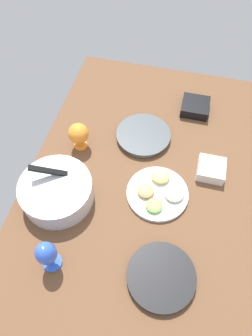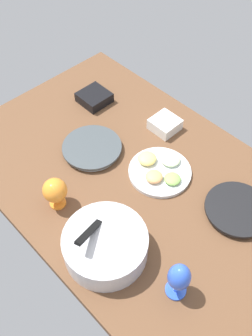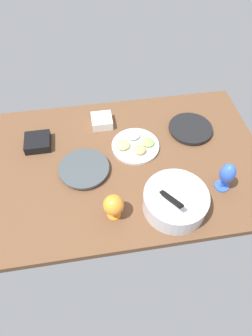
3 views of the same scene
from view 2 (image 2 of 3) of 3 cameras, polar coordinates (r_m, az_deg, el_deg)
The scene contains 9 objects.
ground_plane at distance 166.24cm, azimuth 0.93°, elevation -1.46°, with size 160.00×104.00×4.00cm, color brown.
dinner_plate_left at distance 158.82cm, azimuth 16.69°, elevation -6.16°, with size 26.71×26.71×3.05cm.
dinner_plate_right at distance 173.23cm, azimuth -5.23°, elevation 3.04°, with size 27.66×27.66×3.16cm.
mixing_bowl at distance 139.69cm, azimuth -3.19°, elevation -11.67°, with size 31.60×31.60×18.85cm.
fruit_platter at distance 164.77cm, azimuth 5.19°, elevation -0.29°, with size 27.88×27.88×5.31cm.
hurricane_glass_blue at distance 129.94cm, azimuth 8.12°, elevation -16.42°, with size 7.95×7.95×18.08cm.
hurricane_glass_orange at distance 150.99cm, azimuth -10.85°, elevation -3.49°, with size 9.97×9.97×14.73cm.
square_bowl_white at distance 182.40cm, azimuth 6.00°, elevation 6.76°, with size 12.53×12.53×5.75cm.
square_bowl_black at distance 197.18cm, azimuth -4.90°, elevation 10.81°, with size 14.55×14.55×5.24cm.
Camera 2 is at (-70.91, 71.75, 130.13)cm, focal length 39.68 mm.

